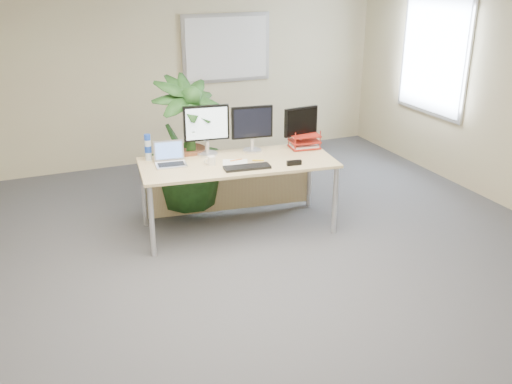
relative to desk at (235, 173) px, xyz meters
name	(u,v)px	position (x,y,z in m)	size (l,w,h in m)	color
floor	(257,305)	(-0.40, -1.55, -0.60)	(8.00, 8.00, 0.00)	#444549
back_wall	(143,68)	(-0.40, 2.45, 0.75)	(7.00, 0.04, 2.70)	#C4AF8A
whiteboard	(227,48)	(0.80, 2.42, 0.95)	(1.30, 0.04, 0.95)	#B2B3B7
window	(434,55)	(3.06, 0.75, 0.95)	(0.04, 1.30, 1.55)	#B2B3B7
desk	(235,173)	(0.00, 0.00, 0.00)	(2.08, 1.07, 0.77)	tan
floor_plant	(187,153)	(-0.40, 0.42, 0.15)	(0.84, 0.84, 1.50)	#183814
monitor_left	(206,127)	(-0.24, 0.21, 0.47)	(0.48, 0.22, 0.53)	silver
monitor_right	(252,126)	(0.25, 0.14, 0.45)	(0.45, 0.20, 0.50)	silver
monitor_dark	(301,125)	(0.80, 0.07, 0.42)	(0.41, 0.18, 0.45)	silver
laptop	(170,158)	(-0.67, 0.08, 0.22)	(0.34, 0.30, 0.22)	silver
keyboard	(247,167)	(-0.01, -0.35, 0.18)	(0.46, 0.15, 0.03)	black
coffee_mug	(211,161)	(-0.30, -0.11, 0.21)	(0.12, 0.08, 0.09)	white
spiral_notebook	(235,162)	(-0.06, -0.15, 0.17)	(0.25, 0.19, 0.01)	white
orange_pen	(236,160)	(-0.03, -0.11, 0.18)	(0.01, 0.01, 0.14)	orange
yellow_highlighter	(258,160)	(0.18, -0.19, 0.17)	(0.02, 0.02, 0.12)	gold
water_bottle	(148,148)	(-0.85, 0.29, 0.29)	(0.07, 0.07, 0.27)	silver
letter_tray	(304,142)	(0.83, 0.03, 0.23)	(0.34, 0.27, 0.15)	#A51F14
stapler	(294,163)	(0.47, -0.45, 0.19)	(0.15, 0.04, 0.05)	black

